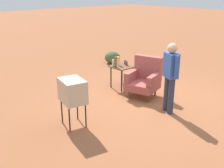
{
  "coord_description": "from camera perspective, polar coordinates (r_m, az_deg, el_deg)",
  "views": [
    {
      "loc": [
        4.3,
        -5.13,
        2.79
      ],
      "look_at": [
        -0.16,
        -1.13,
        0.65
      ],
      "focal_mm": 43.49,
      "sensor_mm": 36.0,
      "label": 1
    }
  ],
  "objects": [
    {
      "name": "tv_on_stand",
      "position": [
        5.62,
        -8.29,
        -1.48
      ],
      "size": [
        0.68,
        0.55,
        1.03
      ],
      "color": "black",
      "rests_on": "ground"
    },
    {
      "name": "ground_plane",
      "position": [
        7.25,
        7.53,
        -3.14
      ],
      "size": [
        60.0,
        60.0,
        0.0
      ],
      "primitive_type": "plane",
      "color": "#A05B38"
    },
    {
      "name": "flower_vase",
      "position": [
        7.85,
        1.37,
        4.99
      ],
      "size": [
        0.14,
        0.1,
        0.27
      ],
      "color": "silver",
      "rests_on": "side_table"
    },
    {
      "name": "bottle_tall_amber",
      "position": [
        7.68,
        0.77,
        4.68
      ],
      "size": [
        0.07,
        0.07,
        0.3
      ],
      "primitive_type": "cylinder",
      "color": "brown",
      "rests_on": "side_table"
    },
    {
      "name": "side_table",
      "position": [
        7.83,
        2.09,
        3.08
      ],
      "size": [
        0.56,
        0.56,
        0.65
      ],
      "color": "black",
      "rests_on": "ground"
    },
    {
      "name": "soda_can_red",
      "position": [
        7.88,
        3.06,
        4.38
      ],
      "size": [
        0.07,
        0.07,
        0.12
      ],
      "primitive_type": "cylinder",
      "color": "red",
      "rests_on": "side_table"
    },
    {
      "name": "soda_can_blue",
      "position": [
        8.0,
        2.79,
        4.62
      ],
      "size": [
        0.07,
        0.07,
        0.12
      ],
      "primitive_type": "cylinder",
      "color": "blue",
      "rests_on": "side_table"
    },
    {
      "name": "bottle_short_clear",
      "position": [
        7.76,
        0.21,
        4.47
      ],
      "size": [
        0.06,
        0.06,
        0.2
      ],
      "primitive_type": "cylinder",
      "color": "silver",
      "rests_on": "side_table"
    },
    {
      "name": "shrub_mid",
      "position": [
        10.55,
        0.08,
        5.62
      ],
      "size": [
        0.59,
        0.59,
        0.46
      ],
      "primitive_type": "ellipsoid",
      "color": "#475B33",
      "rests_on": "ground"
    },
    {
      "name": "person_standing",
      "position": [
        6.28,
        12.17,
        2.07
      ],
      "size": [
        0.53,
        0.35,
        1.64
      ],
      "color": "#2D3347",
      "rests_on": "ground"
    },
    {
      "name": "shrub_lone",
      "position": [
        10.06,
        7.94,
        4.39
      ],
      "size": [
        0.44,
        0.44,
        0.34
      ],
      "primitive_type": "ellipsoid",
      "color": "#516B38",
      "rests_on": "ground"
    },
    {
      "name": "shrub_far",
      "position": [
        11.0,
        -0.19,
        5.73
      ],
      "size": [
        0.36,
        0.36,
        0.28
      ],
      "primitive_type": "ellipsoid",
      "color": "#475B33",
      "rests_on": "ground"
    },
    {
      "name": "armchair",
      "position": [
        7.3,
        6.81,
        1.22
      ],
      "size": [
        0.95,
        0.97,
        1.06
      ],
      "color": "brown",
      "rests_on": "ground"
    }
  ]
}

